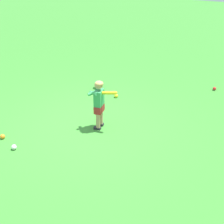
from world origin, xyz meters
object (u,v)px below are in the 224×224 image
at_px(child_batter, 99,100).
at_px(play_ball_behind_batter, 14,147).
at_px(play_ball_center_lawn, 214,89).
at_px(play_ball_far_right, 116,96).
at_px(toy_bucket, 99,85).
at_px(play_ball_far_left, 3,136).

height_order(child_batter, play_ball_behind_batter, child_batter).
relative_size(play_ball_center_lawn, play_ball_far_right, 0.93).
distance_m(play_ball_far_right, toy_bucket, 0.77).
bearing_deg(play_ball_behind_batter, play_ball_far_right, 165.45).
xyz_separation_m(play_ball_center_lawn, play_ball_behind_batter, (4.55, -2.97, 0.00)).
xyz_separation_m(play_ball_center_lawn, play_ball_far_left, (4.37, -3.44, 0.00)).
bearing_deg(toy_bucket, play_ball_behind_batter, -1.14).
xyz_separation_m(child_batter, play_ball_far_right, (-1.48, -0.33, -0.60)).
xyz_separation_m(play_ball_far_right, toy_bucket, (-0.33, -0.70, 0.05)).
bearing_deg(play_ball_behind_batter, child_batter, 143.06).
bearing_deg(play_ball_center_lawn, toy_bucket, -65.98).
height_order(play_ball_center_lawn, play_ball_far_right, play_ball_far_right).
relative_size(play_ball_far_right, toy_bucket, 0.45).
xyz_separation_m(play_ball_far_left, toy_bucket, (-3.07, 0.53, 0.05)).
bearing_deg(play_ball_center_lawn, play_ball_far_right, -53.76).
distance_m(play_ball_center_lawn, play_ball_behind_batter, 5.43).
distance_m(play_ball_center_lawn, play_ball_far_right, 2.74).
relative_size(child_batter, play_ball_behind_batter, 10.72).
height_order(play_ball_behind_batter, play_ball_far_left, play_ball_behind_batter).
bearing_deg(toy_bucket, play_ball_far_right, 64.90).
bearing_deg(play_ball_far_left, toy_bucket, 170.14).
bearing_deg(child_batter, play_ball_far_left, -50.87).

